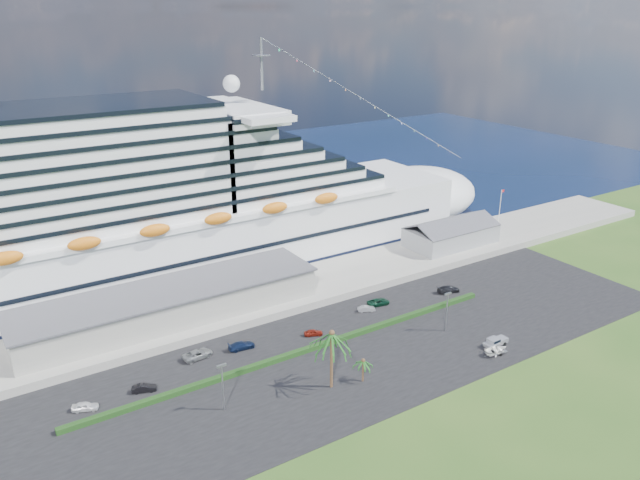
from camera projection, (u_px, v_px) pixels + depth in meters
ground at (392, 380)px, 107.83m from camera, size 420.00×420.00×0.00m
asphalt_lot at (355, 352)px, 116.47m from camera, size 140.00×38.00×0.12m
wharf at (279, 292)px, 138.99m from camera, size 240.00×20.00×1.80m
water at (148, 198)px, 210.13m from camera, size 420.00×160.00×0.02m
cruise_ship at (143, 213)px, 141.41m from camera, size 191.00×38.00×54.00m
terminal_building at (170, 303)px, 124.87m from camera, size 61.00×15.00×6.30m
port_shed at (451, 234)px, 164.14m from camera, size 24.00×12.31×7.37m
flagpole at (500, 209)px, 171.93m from camera, size 1.08×0.16×12.00m
hedge at (305, 350)px, 116.16m from camera, size 88.00×1.10×0.90m
lamp_post_left at (222, 382)px, 98.05m from camera, size 1.60×0.35×8.27m
lamp_post_right at (447, 307)px, 122.39m from camera, size 1.60×0.35×8.27m
palm_tall at (332, 340)px, 102.67m from camera, size 8.82×8.82×11.13m
palm_short at (363, 363)px, 106.23m from camera, size 3.53×3.53×4.56m
parked_car_0 at (85, 406)px, 99.48m from camera, size 4.45×3.17×1.41m
parked_car_1 at (144, 388)px, 104.33m from camera, size 4.29×2.66×1.33m
parked_car_2 at (198, 354)px, 114.24m from camera, size 5.84×3.16×1.55m
parked_car_3 at (242, 345)px, 117.29m from camera, size 5.24×2.56×1.47m
parked_car_4 at (313, 333)px, 122.15m from camera, size 3.94×2.71×1.25m
parked_car_5 at (366, 309)px, 131.86m from camera, size 3.90×2.66×1.22m
parked_car_6 at (379, 302)px, 134.65m from camera, size 5.32×3.03×1.40m
parked_car_7 at (449, 289)px, 140.54m from camera, size 5.60×3.51×1.51m
pickup_truck at (495, 341)px, 118.16m from camera, size 5.19×2.08×1.82m
boat_trailer at (496, 350)px, 115.27m from camera, size 5.46×3.91×1.52m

